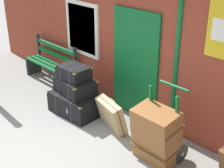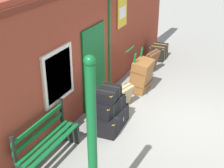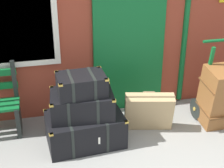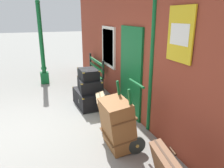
% 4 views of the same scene
% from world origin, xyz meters
% --- Properties ---
extents(ground_plane, '(60.00, 60.00, 0.00)m').
position_xyz_m(ground_plane, '(0.00, 0.00, 0.00)').
color(ground_plane, gray).
extents(brick_facade, '(10.40, 0.35, 3.20)m').
position_xyz_m(brick_facade, '(-0.01, 2.60, 1.60)').
color(brick_facade, brown).
rests_on(brick_facade, ground).
extents(lamp_post, '(0.28, 0.28, 2.83)m').
position_xyz_m(lamp_post, '(-3.39, 0.63, 1.06)').
color(lamp_post, '#0F5B28').
rests_on(lamp_post, ground).
extents(platform_bench, '(1.60, 0.43, 1.01)m').
position_xyz_m(platform_bench, '(-2.47, 2.16, 0.44)').
color(platform_bench, '#0F5B28').
rests_on(platform_bench, ground).
extents(steamer_trunk_base, '(1.05, 0.71, 0.43)m').
position_xyz_m(steamer_trunk_base, '(-0.84, 1.61, 0.21)').
color(steamer_trunk_base, black).
rests_on(steamer_trunk_base, ground).
extents(steamer_trunk_middle, '(0.85, 0.61, 0.33)m').
position_xyz_m(steamer_trunk_middle, '(-0.87, 1.64, 0.58)').
color(steamer_trunk_middle, black).
rests_on(steamer_trunk_middle, steamer_trunk_base).
extents(steamer_trunk_top, '(0.63, 0.47, 0.27)m').
position_xyz_m(steamer_trunk_top, '(-0.86, 1.62, 0.87)').
color(steamer_trunk_top, black).
rests_on(steamer_trunk_top, steamer_trunk_middle).
extents(porters_trolley, '(0.71, 0.56, 1.21)m').
position_xyz_m(porters_trolley, '(1.23, 1.78, 0.27)').
color(porters_trolley, black).
rests_on(porters_trolley, ground).
extents(large_brown_trunk, '(0.70, 0.55, 0.93)m').
position_xyz_m(large_brown_trunk, '(1.23, 1.61, 0.46)').
color(large_brown_trunk, brown).
rests_on(large_brown_trunk, ground).
extents(suitcase_olive, '(0.69, 0.44, 0.72)m').
position_xyz_m(suitcase_olive, '(2.56, 1.79, 0.35)').
color(suitcase_olive, brown).
rests_on(suitcase_olive, ground).
extents(suitcase_caramel, '(0.73, 0.47, 0.60)m').
position_xyz_m(suitcase_caramel, '(0.09, 1.71, 0.30)').
color(suitcase_caramel, tan).
rests_on(suitcase_caramel, ground).
extents(corner_trunk, '(0.71, 0.51, 0.49)m').
position_xyz_m(corner_trunk, '(3.82, 1.93, 0.24)').
color(corner_trunk, black).
rests_on(corner_trunk, ground).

